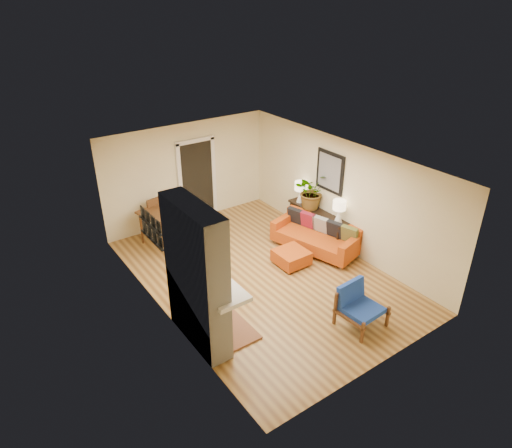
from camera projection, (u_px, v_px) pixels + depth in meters
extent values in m
plane|color=#B48845|center=(261.00, 275.00, 9.84)|extent=(6.50, 6.50, 0.00)
plane|color=white|center=(262.00, 160.00, 8.64)|extent=(6.50, 6.50, 0.00)
plane|color=#F4EBBE|center=(187.00, 174.00, 11.60)|extent=(4.50, 0.00, 4.50)
plane|color=#F4EBBE|center=(387.00, 301.00, 6.88)|extent=(4.50, 0.00, 4.50)
plane|color=#F4EBBE|center=(159.00, 254.00, 8.09)|extent=(0.00, 6.50, 6.50)
plane|color=#F4EBBE|center=(342.00, 195.00, 10.39)|extent=(0.00, 6.50, 6.50)
cube|color=black|center=(197.00, 181.00, 11.82)|extent=(0.88, 0.06, 2.10)
cube|color=white|center=(180.00, 185.00, 11.56)|extent=(0.10, 0.08, 2.18)
cube|color=white|center=(214.00, 177.00, 12.06)|extent=(0.10, 0.08, 2.18)
cube|color=white|center=(195.00, 141.00, 11.31)|extent=(1.08, 0.08, 0.10)
cube|color=black|center=(330.00, 172.00, 10.46)|extent=(0.04, 0.85, 0.95)
cube|color=slate|center=(329.00, 172.00, 10.44)|extent=(0.01, 0.70, 0.80)
cube|color=black|center=(152.00, 240.00, 8.31)|extent=(0.06, 0.95, 0.02)
cube|color=black|center=(151.00, 225.00, 8.17)|extent=(0.06, 0.95, 0.02)
cube|color=white|center=(194.00, 247.00, 7.22)|extent=(0.42, 1.50, 1.48)
cube|color=white|center=(199.00, 312.00, 7.82)|extent=(0.42, 1.50, 1.12)
cube|color=white|center=(210.00, 281.00, 7.69)|extent=(0.60, 1.68, 0.08)
cube|color=black|center=(210.00, 313.00, 7.98)|extent=(0.03, 0.72, 0.78)
cube|color=brown|center=(225.00, 326.00, 8.33)|extent=(0.75, 1.30, 0.04)
cube|color=black|center=(216.00, 316.00, 8.09)|extent=(0.30, 0.36, 0.48)
cylinder|color=black|center=(215.00, 295.00, 7.88)|extent=(0.10, 0.10, 0.40)
cube|color=gold|center=(207.00, 249.00, 7.38)|extent=(0.04, 0.95, 0.95)
cube|color=silver|center=(208.00, 249.00, 7.39)|extent=(0.01, 0.82, 0.82)
cylinder|color=silver|center=(340.00, 267.00, 10.03)|extent=(0.05, 0.05, 0.10)
cylinder|color=silver|center=(355.00, 255.00, 10.49)|extent=(0.05, 0.05, 0.10)
cylinder|color=silver|center=(276.00, 241.00, 11.04)|extent=(0.05, 0.05, 0.10)
cylinder|color=silver|center=(292.00, 231.00, 11.50)|extent=(0.05, 0.05, 0.10)
cube|color=#BE5E11|center=(315.00, 241.00, 10.67)|extent=(1.36, 2.17, 0.29)
cube|color=#BE5E11|center=(324.00, 224.00, 10.76)|extent=(0.72, 1.99, 0.34)
cube|color=#BE5E11|center=(351.00, 244.00, 10.04)|extent=(0.88, 0.39, 0.19)
cube|color=#BE5E11|center=(284.00, 220.00, 11.08)|extent=(0.88, 0.39, 0.19)
cube|color=brown|center=(350.00, 234.00, 10.21)|extent=(0.29, 0.42, 0.40)
cube|color=black|center=(335.00, 229.00, 10.43)|extent=(0.29, 0.42, 0.40)
cube|color=gray|center=(321.00, 224.00, 10.65)|extent=(0.29, 0.42, 0.40)
cube|color=maroon|center=(309.00, 220.00, 10.84)|extent=(0.29, 0.42, 0.40)
cube|color=black|center=(295.00, 215.00, 11.05)|extent=(0.29, 0.42, 0.40)
cylinder|color=silver|center=(289.00, 273.00, 9.86)|extent=(0.03, 0.03, 0.05)
cylinder|color=silver|center=(308.00, 265.00, 10.14)|extent=(0.03, 0.03, 0.05)
cylinder|color=silver|center=(274.00, 262.00, 10.26)|extent=(0.03, 0.03, 0.05)
cylinder|color=silver|center=(293.00, 254.00, 10.54)|extent=(0.03, 0.03, 0.05)
cube|color=#BE5E11|center=(291.00, 257.00, 10.12)|extent=(0.67, 0.67, 0.29)
cube|color=brown|center=(349.00, 320.00, 8.06)|extent=(0.09, 0.73, 0.05)
cube|color=brown|center=(362.00, 333.00, 7.87)|extent=(0.05, 0.05, 0.43)
cube|color=brown|center=(335.00, 309.00, 8.26)|extent=(0.05, 0.05, 0.68)
cube|color=brown|center=(374.00, 304.00, 8.44)|extent=(0.09, 0.73, 0.05)
cube|color=brown|center=(388.00, 317.00, 8.26)|extent=(0.05, 0.05, 0.43)
cube|color=brown|center=(361.00, 294.00, 8.65)|extent=(0.05, 0.05, 0.68)
cube|color=blue|center=(362.00, 309.00, 8.22)|extent=(0.68, 0.64, 0.10)
cube|color=blue|center=(351.00, 291.00, 8.32)|extent=(0.65, 0.20, 0.40)
cube|color=brown|center=(162.00, 214.00, 10.58)|extent=(0.99, 1.25, 0.04)
cylinder|color=brown|center=(166.00, 242.00, 10.28)|extent=(0.06, 0.06, 0.80)
cylinder|color=brown|center=(187.00, 233.00, 10.69)|extent=(0.06, 0.06, 0.80)
cylinder|color=brown|center=(141.00, 228.00, 10.87)|extent=(0.06, 0.06, 0.80)
cylinder|color=brown|center=(163.00, 220.00, 11.27)|extent=(0.06, 0.06, 0.80)
cube|color=brown|center=(189.00, 235.00, 10.40)|extent=(0.55, 0.55, 0.04)
cube|color=brown|center=(182.00, 221.00, 10.40)|extent=(0.47, 0.14, 0.51)
cylinder|color=brown|center=(188.00, 250.00, 10.28)|extent=(0.04, 0.04, 0.49)
cylinder|color=brown|center=(201.00, 244.00, 10.52)|extent=(0.04, 0.04, 0.49)
cylinder|color=brown|center=(178.00, 244.00, 10.51)|extent=(0.04, 0.04, 0.49)
cylinder|color=brown|center=(191.00, 239.00, 10.75)|extent=(0.04, 0.04, 0.49)
cube|color=brown|center=(152.00, 215.00, 11.28)|extent=(0.55, 0.55, 0.04)
cube|color=brown|center=(156.00, 208.00, 11.02)|extent=(0.47, 0.14, 0.51)
cylinder|color=brown|center=(151.00, 229.00, 11.16)|extent=(0.04, 0.04, 0.49)
cylinder|color=brown|center=(164.00, 224.00, 11.41)|extent=(0.04, 0.04, 0.49)
cylinder|color=brown|center=(142.00, 224.00, 11.39)|extent=(0.04, 0.04, 0.49)
cylinder|color=brown|center=(155.00, 219.00, 11.64)|extent=(0.04, 0.04, 0.49)
cube|color=black|center=(318.00, 212.00, 10.98)|extent=(0.34, 1.85, 0.05)
cube|color=black|center=(341.00, 239.00, 10.53)|extent=(0.30, 0.04, 0.68)
cube|color=black|center=(295.00, 213.00, 11.76)|extent=(0.30, 0.04, 0.68)
cone|color=white|center=(338.00, 216.00, 10.40)|extent=(0.18, 0.18, 0.30)
cylinder|color=white|center=(339.00, 209.00, 10.32)|extent=(0.03, 0.03, 0.06)
cylinder|color=#FFEABF|center=(339.00, 205.00, 10.27)|extent=(0.30, 0.30, 0.22)
cone|color=white|center=(300.00, 196.00, 11.38)|extent=(0.18, 0.18, 0.30)
cylinder|color=white|center=(300.00, 190.00, 11.30)|extent=(0.03, 0.03, 0.06)
cylinder|color=#FFEABF|center=(301.00, 186.00, 11.25)|extent=(0.30, 0.30, 0.22)
imported|color=#1E5919|center=(311.00, 191.00, 10.95)|extent=(0.97, 0.90, 0.89)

